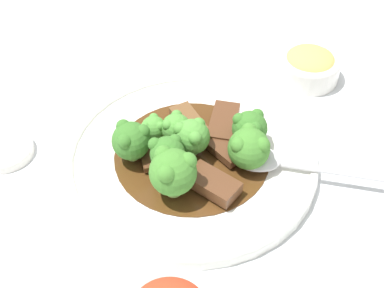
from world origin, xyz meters
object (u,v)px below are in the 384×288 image
at_px(main_plate, 192,157).
at_px(broccoli_floret_0, 166,152).
at_px(broccoli_floret_4, 176,127).
at_px(beef_strip_0, 223,122).
at_px(beef_strip_4, 213,184).
at_px(broccoli_floret_1, 154,128).
at_px(beef_strip_1, 225,149).
at_px(broccoli_floret_5, 131,140).
at_px(broccoli_floret_7, 249,148).
at_px(broccoli_floret_3, 191,137).
at_px(sauce_dish, 5,150).
at_px(beef_strip_2, 155,154).
at_px(beef_strip_3, 188,121).
at_px(broccoli_floret_2, 173,171).
at_px(broccoli_floret_6, 250,128).
at_px(side_bowl_appetizer, 309,65).
at_px(serving_spoon, 269,160).

height_order(main_plate, broccoli_floret_0, broccoli_floret_0).
bearing_deg(broccoli_floret_4, beef_strip_0, -22.12).
distance_m(beef_strip_4, broccoli_floret_1, 0.11).
height_order(beef_strip_1, broccoli_floret_5, broccoli_floret_5).
bearing_deg(broccoli_floret_1, broccoli_floret_7, -68.37).
relative_size(beef_strip_1, broccoli_floret_1, 1.59).
bearing_deg(broccoli_floret_3, broccoli_floret_0, 175.76).
distance_m(broccoli_floret_5, sauce_dish, 0.18).
relative_size(main_plate, beef_strip_2, 5.15).
bearing_deg(broccoli_floret_0, beef_strip_1, -24.57).
bearing_deg(main_plate, beef_strip_0, 1.03).
distance_m(beef_strip_4, broccoli_floret_5, 0.11).
xyz_separation_m(beef_strip_3, broccoli_floret_0, (-0.08, -0.04, 0.03)).
bearing_deg(broccoli_floret_2, broccoli_floret_1, 58.54).
relative_size(beef_strip_4, broccoli_floret_1, 1.79).
distance_m(broccoli_floret_3, broccoli_floret_6, 0.08).
xyz_separation_m(side_bowl_appetizer, sauce_dish, (-0.39, 0.21, -0.02)).
bearing_deg(beef_strip_1, beef_strip_4, -154.56).
relative_size(beef_strip_0, broccoli_floret_3, 1.58).
distance_m(beef_strip_2, broccoli_floret_0, 0.04).
height_order(broccoli_floret_2, broccoli_floret_3, broccoli_floret_2).
distance_m(broccoli_floret_1, broccoli_floret_7, 0.12).
height_order(broccoli_floret_3, sauce_dish, broccoli_floret_3).
height_order(serving_spoon, side_bowl_appetizer, side_bowl_appetizer).
bearing_deg(broccoli_floret_0, broccoli_floret_3, -4.24).
bearing_deg(serving_spoon, broccoli_floret_2, 152.40).
bearing_deg(serving_spoon, broccoli_floret_3, 120.39).
bearing_deg(beef_strip_0, beef_strip_2, 163.54).
distance_m(broccoli_floret_4, sauce_dish, 0.23).
distance_m(beef_strip_1, broccoli_floret_0, 0.08).
distance_m(beef_strip_1, serving_spoon, 0.06).
height_order(broccoli_floret_5, serving_spoon, broccoli_floret_5).
xyz_separation_m(beef_strip_2, broccoli_floret_6, (0.10, -0.07, 0.02)).
bearing_deg(serving_spoon, sauce_dish, 125.21).
bearing_deg(broccoli_floret_5, beef_strip_0, -22.79).
relative_size(broccoli_floret_1, broccoli_floret_3, 0.73).
bearing_deg(broccoli_floret_7, beef_strip_1, 93.98).
bearing_deg(beef_strip_0, broccoli_floret_7, -116.24).
bearing_deg(broccoli_floret_0, broccoli_floret_4, 28.40).
xyz_separation_m(main_plate, beef_strip_1, (0.03, -0.03, 0.01)).
bearing_deg(broccoli_floret_7, beef_strip_0, 63.76).
bearing_deg(side_bowl_appetizer, beef_strip_0, 174.83).
xyz_separation_m(beef_strip_2, serving_spoon, (0.08, -0.11, 0.00)).
bearing_deg(broccoli_floret_5, serving_spoon, -52.84).
distance_m(beef_strip_0, beef_strip_2, 0.10).
bearing_deg(beef_strip_3, beef_strip_4, -123.96).
bearing_deg(broccoli_floret_1, broccoli_floret_5, -178.55).
relative_size(broccoli_floret_5, side_bowl_appetizer, 0.57).
distance_m(broccoli_floret_0, broccoli_floret_2, 0.04).
bearing_deg(broccoli_floret_4, serving_spoon, -66.97).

